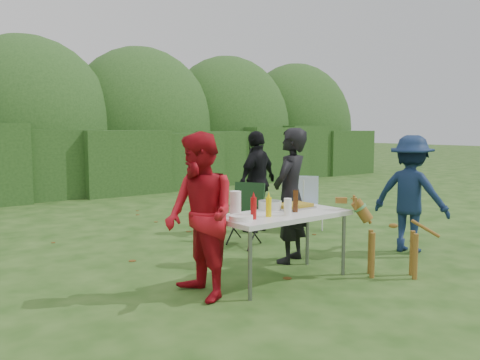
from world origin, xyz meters
TOP-DOWN VIEW (x-y plane):
  - ground at (0.00, 0.00)m, footprint 80.00×80.00m
  - hedge_row at (0.00, 8.00)m, footprint 22.00×1.40m
  - shrub_backdrop at (0.00, 9.60)m, footprint 20.00×2.60m
  - folding_table at (-0.14, -0.03)m, footprint 1.50×0.70m
  - person_cook at (0.47, 0.48)m, footprint 0.71×0.60m
  - person_red_jacket at (-1.15, 0.04)m, footprint 0.68×0.84m
  - person_black_puffy at (1.34, 2.13)m, footprint 1.01×0.65m
  - child at (2.08, -0.14)m, footprint 0.80×1.11m
  - dog at (0.92, -0.68)m, footprint 0.91×0.91m
  - camping_chair at (0.60, 1.55)m, footprint 0.74×0.74m
  - lawn_chair at (1.96, 1.74)m, footprint 0.72×0.72m
  - food_tray at (0.17, 0.12)m, footprint 0.45×0.30m
  - focaccia_bread at (0.17, 0.12)m, footprint 0.40×0.26m
  - mustard_bottle at (-0.40, -0.10)m, footprint 0.06×0.06m
  - ketchup_bottle at (-0.61, -0.11)m, footprint 0.06×0.06m
  - beer_bottle at (0.02, -0.07)m, footprint 0.06×0.06m
  - paper_towel_roll at (-0.64, 0.15)m, footprint 0.12×0.12m
  - cup_stack at (-0.19, -0.17)m, footprint 0.08×0.08m
  - pasta_bowl at (-0.09, 0.22)m, footprint 0.26×0.26m
  - plate_stack at (-0.75, -0.08)m, footprint 0.24×0.24m

SIDE VIEW (x-z plane):
  - ground at x=0.00m, z-range 0.00..0.00m
  - lawn_chair at x=1.96m, z-range 0.00..0.87m
  - dog at x=0.92m, z-range 0.00..0.87m
  - camping_chair at x=0.60m, z-range 0.00..0.87m
  - folding_table at x=-0.14m, z-range 0.32..1.06m
  - food_tray at x=0.17m, z-range 0.74..0.76m
  - plate_stack at x=-0.75m, z-range 0.74..0.79m
  - child at x=2.08m, z-range 0.00..1.55m
  - focaccia_bread at x=0.17m, z-range 0.76..0.80m
  - pasta_bowl at x=-0.09m, z-range 0.74..0.84m
  - person_black_puffy at x=1.34m, z-range 0.00..1.60m
  - person_red_jacket at x=-1.15m, z-range 0.00..1.62m
  - person_cook at x=0.47m, z-range 0.00..1.65m
  - cup_stack at x=-0.19m, z-range 0.74..0.92m
  - mustard_bottle at x=-0.40m, z-range 0.74..0.94m
  - hedge_row at x=0.00m, z-range 0.00..1.70m
  - ketchup_bottle at x=-0.61m, z-range 0.74..0.96m
  - beer_bottle at x=0.02m, z-range 0.74..0.98m
  - paper_towel_roll at x=-0.64m, z-range 0.74..1.00m
  - shrub_backdrop at x=0.00m, z-range 0.00..3.20m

